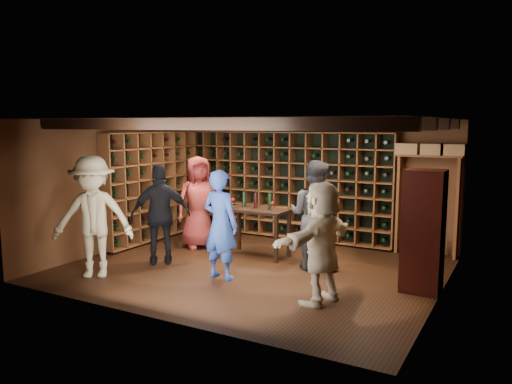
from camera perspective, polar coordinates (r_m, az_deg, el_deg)
The scene contains 13 objects.
ground at distance 8.53m, azimuth -0.43°, elevation -8.72°, with size 6.00×6.00×0.00m, color black.
room_shell at distance 8.23m, azimuth -0.26°, elevation 7.76°, with size 6.00×6.00×6.00m.
wine_rack_back at distance 10.57m, azimuth 3.26°, elevation 0.85°, with size 4.65×0.30×2.20m.
wine_rack_left at distance 10.57m, azimuth -11.71°, elevation 0.70°, with size 0.30×2.65×2.20m.
crate_shelf at distance 9.63m, azimuth 19.21°, elevation 2.25°, with size 1.20×0.32×2.07m.
display_cabinet at distance 7.61m, azimuth 18.53°, elevation -4.51°, with size 0.55×0.50×1.75m.
man_blue_shirt at distance 7.82m, azimuth -4.10°, elevation -3.74°, with size 0.63×0.41×1.73m, color navy.
man_grey_suit at distance 8.37m, azimuth 6.66°, elevation -2.64°, with size 0.89×0.69×1.83m, color black.
guest_red_floral at distance 9.83m, azimuth -6.58°, elevation -1.17°, with size 0.88×0.57×1.81m, color maroon.
guest_woman_black at distance 8.78m, azimuth -10.82°, elevation -2.58°, with size 1.01×0.42×1.73m, color black.
guest_khaki at distance 8.30m, azimuth -18.12°, elevation -2.72°, with size 1.25×0.72×1.93m, color #9B926B.
guest_beige at distance 6.81m, azimuth 7.50°, elevation -5.74°, with size 1.55×0.49×1.68m, color tan.
tasting_table at distance 9.14m, azimuth 0.05°, elevation -2.57°, with size 1.19×0.62×1.17m.
Camera 1 is at (4.00, -7.14, 2.42)m, focal length 35.00 mm.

